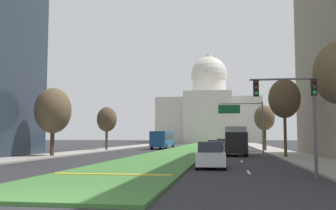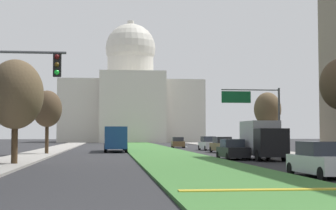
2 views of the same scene
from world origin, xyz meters
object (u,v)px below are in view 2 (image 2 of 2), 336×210
(sedan_distant, at_px, (222,145))
(sedan_lead_stopped, at_px, (321,161))
(box_truck_delivery, at_px, (263,139))
(capitol_building, at_px, (131,101))
(sedan_far_horizon, at_px, (208,144))
(street_tree_right_far, at_px, (268,110))
(street_tree_left_far, at_px, (47,109))
(sedan_very_far, at_px, (178,143))
(city_bus, at_px, (116,137))
(overhead_guide_sign, at_px, (257,107))
(sedan_midblock, at_px, (233,150))
(street_tree_left_mid, at_px, (15,95))

(sedan_distant, bearing_deg, sedan_lead_stopped, -94.04)
(sedan_distant, relative_size, box_truck_delivery, 0.74)
(sedan_distant, bearing_deg, capitol_building, 95.01)
(sedan_distant, height_order, sedan_far_horizon, sedan_far_horizon)
(street_tree_right_far, bearing_deg, street_tree_left_far, -178.57)
(sedan_very_far, bearing_deg, city_bus, -120.20)
(street_tree_right_far, distance_m, sedan_far_horizon, 14.04)
(street_tree_right_far, xyz_separation_m, sedan_distant, (-4.17, 3.68, -3.89))
(sedan_lead_stopped, bearing_deg, box_truck_delivery, 82.95)
(sedan_distant, height_order, city_bus, city_bus)
(sedan_far_horizon, bearing_deg, sedan_distant, -90.63)
(street_tree_right_far, distance_m, city_bus, 18.60)
(capitol_building, height_order, overhead_guide_sign, capitol_building)
(overhead_guide_sign, relative_size, box_truck_delivery, 1.02)
(street_tree_left_far, relative_size, city_bus, 0.60)
(sedan_midblock, relative_size, sedan_distant, 0.89)
(sedan_midblock, xyz_separation_m, city_bus, (-9.44, 20.91, 0.97))
(box_truck_delivery, bearing_deg, sedan_lead_stopped, -97.05)
(sedan_midblock, bearing_deg, capitol_building, 92.70)
(street_tree_left_mid, bearing_deg, sedan_midblock, 21.94)
(street_tree_left_mid, height_order, street_tree_left_far, street_tree_left_mid)
(sedan_far_horizon, bearing_deg, street_tree_right_far, -72.43)
(sedan_far_horizon, bearing_deg, sedan_very_far, 100.60)
(sedan_far_horizon, distance_m, city_bus, 12.86)
(street_tree_left_far, distance_m, city_bus, 11.97)
(sedan_lead_stopped, bearing_deg, city_bus, 103.90)
(street_tree_right_far, xyz_separation_m, box_truck_delivery, (-4.45, -13.06, -3.05))
(street_tree_left_far, bearing_deg, sedan_distant, 12.59)
(overhead_guide_sign, relative_size, sedan_midblock, 1.54)
(sedan_midblock, xyz_separation_m, sedan_far_horizon, (2.68, 25.11, 0.04))
(street_tree_left_far, xyz_separation_m, street_tree_right_far, (23.23, 0.58, 0.09))
(street_tree_left_mid, distance_m, street_tree_left_far, 18.30)
(overhead_guide_sign, bearing_deg, street_tree_right_far, 65.40)
(street_tree_left_far, xyz_separation_m, sedan_far_horizon, (19.16, 13.44, -3.80))
(overhead_guide_sign, relative_size, street_tree_right_far, 0.98)
(sedan_lead_stopped, bearing_deg, street_tree_right_far, 77.73)
(capitol_building, bearing_deg, street_tree_left_far, -97.81)
(sedan_midblock, xyz_separation_m, box_truck_delivery, (2.31, -0.82, 0.88))
(street_tree_left_far, distance_m, sedan_far_horizon, 23.72)
(overhead_guide_sign, xyz_separation_m, box_truck_delivery, (-1.43, -6.48, -2.98))
(capitol_building, xyz_separation_m, sedan_lead_stopped, (4.81, -116.06, -10.04))
(street_tree_left_far, distance_m, sedan_lead_stopped, 34.22)
(capitol_building, height_order, street_tree_left_mid, capitol_building)
(street_tree_left_mid, height_order, street_tree_right_far, street_tree_left_mid)
(sedan_midblock, relative_size, city_bus, 0.38)
(sedan_lead_stopped, relative_size, city_bus, 0.43)
(street_tree_left_far, distance_m, box_truck_delivery, 22.75)
(street_tree_left_mid, height_order, sedan_midblock, street_tree_left_mid)
(capitol_building, xyz_separation_m, overhead_guide_sign, (8.37, -92.43, -6.20))
(box_truck_delivery, bearing_deg, sedan_midblock, 160.48)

